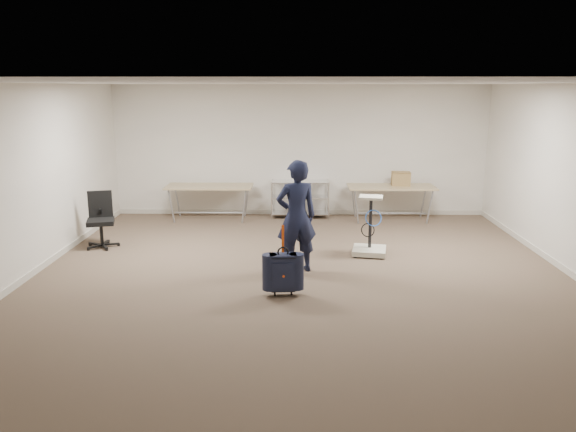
{
  "coord_description": "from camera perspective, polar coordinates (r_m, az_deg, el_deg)",
  "views": [
    {
      "loc": [
        -0.07,
        -7.58,
        2.75
      ],
      "look_at": [
        -0.2,
        0.3,
        0.93
      ],
      "focal_mm": 35.0,
      "sensor_mm": 36.0,
      "label": 1
    }
  ],
  "objects": [
    {
      "name": "ground",
      "position": [
        8.07,
        1.38,
        -6.91
      ],
      "size": [
        9.0,
        9.0,
        0.0
      ],
      "primitive_type": "plane",
      "color": "#4B3C2D",
      "rests_on": "ground"
    },
    {
      "name": "room_shell",
      "position": [
        9.36,
        1.31,
        -3.74
      ],
      "size": [
        8.0,
        9.0,
        9.0
      ],
      "color": "white",
      "rests_on": "ground"
    },
    {
      "name": "folding_table_left",
      "position": [
        11.86,
        -7.98,
        2.83
      ],
      "size": [
        1.8,
        0.75,
        0.73
      ],
      "color": "#96805C",
      "rests_on": "ground"
    },
    {
      "name": "folding_table_right",
      "position": [
        11.88,
        10.46,
        2.76
      ],
      "size": [
        1.8,
        0.75,
        0.73
      ],
      "color": "#96805C",
      "rests_on": "ground"
    },
    {
      "name": "wire_shelf",
      "position": [
        12.01,
        1.23,
        1.93
      ],
      "size": [
        1.22,
        0.47,
        0.8
      ],
      "color": "silver",
      "rests_on": "ground"
    },
    {
      "name": "person",
      "position": [
        8.38,
        0.86,
        -0.05
      ],
      "size": [
        0.71,
        0.57,
        1.71
      ],
      "primitive_type": "imported",
      "rotation": [
        0.0,
        0.0,
        3.44
      ],
      "color": "black",
      "rests_on": "ground"
    },
    {
      "name": "suitcase",
      "position": [
        7.52,
        -0.51,
        -5.72
      ],
      "size": [
        0.37,
        0.24,
        0.98
      ],
      "color": "black",
      "rests_on": "ground"
    },
    {
      "name": "office_chair",
      "position": [
        10.35,
        -18.42,
        -1.39
      ],
      "size": [
        0.59,
        0.59,
        0.97
      ],
      "color": "black",
      "rests_on": "ground"
    },
    {
      "name": "equipment_cart",
      "position": [
        9.46,
        8.3,
        -2.36
      ],
      "size": [
        0.63,
        0.63,
        1.0
      ],
      "color": "beige",
      "rests_on": "ground"
    },
    {
      "name": "cardboard_box",
      "position": [
        11.98,
        11.39,
        3.75
      ],
      "size": [
        0.4,
        0.31,
        0.28
      ],
      "primitive_type": "cube",
      "rotation": [
        0.0,
        0.0,
        -0.07
      ],
      "color": "olive",
      "rests_on": "folding_table_right"
    }
  ]
}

